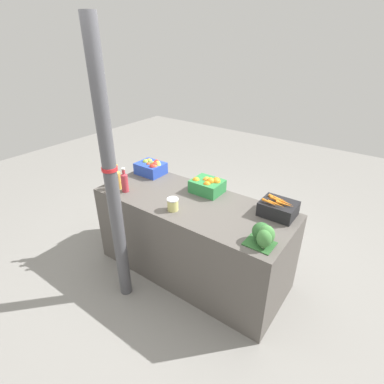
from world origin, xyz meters
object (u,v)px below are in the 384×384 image
orange_crate (208,185)px  carrot_crate (278,208)px  broccoli_pile (264,235)px  juice_bottle_cloudy (109,175)px  pickle_jar (173,204)px  support_pole (111,182)px  juice_bottle_ruby (125,182)px  juice_bottle_golden (117,179)px  apple_crate (151,167)px

orange_crate → carrot_crate: (0.74, -0.00, -0.01)m
broccoli_pile → carrot_crate: bearing=98.4°
juice_bottle_cloudy → pickle_jar: juice_bottle_cloudy is taller
support_pole → pickle_jar: (0.30, 0.40, -0.29)m
orange_crate → juice_bottle_ruby: bearing=-145.0°
juice_bottle_cloudy → pickle_jar: 0.85m
orange_crate → juice_bottle_golden: 0.92m
juice_bottle_golden → pickle_jar: (0.73, 0.00, -0.05)m
support_pole → apple_crate: size_ratio=7.93×
juice_bottle_ruby → pickle_jar: size_ratio=2.22×
juice_bottle_golden → juice_bottle_ruby: 0.11m
carrot_crate → broccoli_pile: bearing=-81.6°
broccoli_pile → juice_bottle_cloudy: juice_bottle_cloudy is taller
support_pole → juice_bottle_cloudy: size_ratio=8.13×
pickle_jar → juice_bottle_cloudy: bearing=-179.9°
orange_crate → pickle_jar: (-0.06, -0.48, -0.02)m
support_pole → pickle_jar: bearing=53.3°
support_pole → orange_crate: size_ratio=7.93×
apple_crate → carrot_crate: 1.50m
orange_crate → carrot_crate: size_ratio=1.00×
juice_bottle_golden → juice_bottle_ruby: bearing=0.0°
broccoli_pile → pickle_jar: 0.87m
apple_crate → orange_crate: (0.77, -0.00, -0.00)m
carrot_crate → broccoli_pile: 0.47m
juice_bottle_ruby → support_pole: bearing=-51.6°
juice_bottle_cloudy → juice_bottle_golden: bearing=0.0°
support_pole → orange_crate: (0.36, 0.88, -0.27)m
orange_crate → apple_crate: bearing=179.9°
apple_crate → pickle_jar: 0.85m
orange_crate → juice_bottle_golden: juice_bottle_golden is taller
broccoli_pile → juice_bottle_ruby: juice_bottle_ruby is taller
apple_crate → juice_bottle_cloudy: bearing=-107.1°
orange_crate → broccoli_pile: bearing=-30.0°
carrot_crate → broccoli_pile: (0.07, -0.46, 0.02)m
apple_crate → juice_bottle_ruby: (0.09, -0.48, 0.03)m
support_pole → apple_crate: 1.01m
juice_bottle_ruby → juice_bottle_cloudy: bearing=-180.0°
apple_crate → support_pole: bearing=-65.4°
carrot_crate → juice_bottle_ruby: 1.50m
apple_crate → carrot_crate: size_ratio=1.00×
apple_crate → pickle_jar: size_ratio=2.61×
juice_bottle_cloudy → broccoli_pile: bearing=0.4°
juice_bottle_golden → pickle_jar: juice_bottle_golden is taller
juice_bottle_cloudy → pickle_jar: size_ratio=2.54×
juice_bottle_golden → juice_bottle_ruby: (0.11, 0.00, -0.00)m
apple_crate → pickle_jar: apple_crate is taller
support_pole → orange_crate: support_pole is taller
support_pole → carrot_crate: bearing=38.6°
apple_crate → juice_bottle_ruby: 0.49m
pickle_jar → support_pole: bearing=-126.7°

